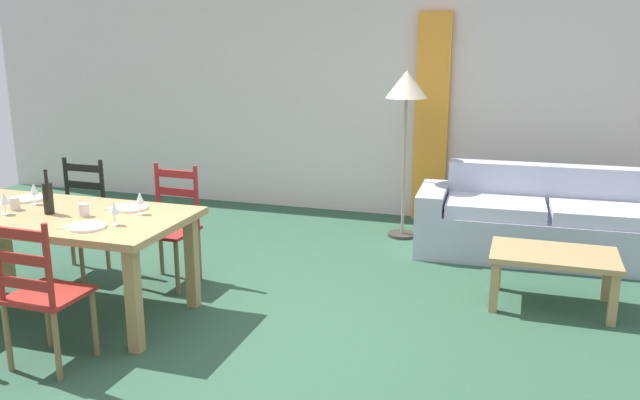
% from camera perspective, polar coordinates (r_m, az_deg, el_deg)
% --- Properties ---
extents(ground_plane, '(9.60, 9.60, 0.02)m').
position_cam_1_polar(ground_plane, '(4.65, -6.11, -11.16)').
color(ground_plane, '#2B4E39').
extents(wall_far, '(9.60, 0.16, 2.70)m').
position_cam_1_polar(wall_far, '(7.37, 4.05, 9.28)').
color(wall_far, beige).
rests_on(wall_far, ground_plane).
extents(curtain_panel_left, '(0.35, 0.08, 2.20)m').
position_cam_1_polar(curtain_panel_left, '(7.12, 9.62, 6.92)').
color(curtain_panel_left, orange).
rests_on(curtain_panel_left, ground_plane).
extents(dining_table, '(1.90, 0.96, 0.75)m').
position_cam_1_polar(dining_table, '(5.03, -21.81, -1.99)').
color(dining_table, '#A78351').
rests_on(dining_table, ground_plane).
extents(dining_chair_near_right, '(0.43, 0.41, 0.96)m').
position_cam_1_polar(dining_chair_near_right, '(4.29, -22.93, -7.43)').
color(dining_chair_near_right, maroon).
rests_on(dining_chair_near_right, ground_plane).
extents(dining_chair_far_left, '(0.42, 0.40, 0.96)m').
position_cam_1_polar(dining_chair_far_left, '(5.90, -20.19, -1.43)').
color(dining_chair_far_left, black).
rests_on(dining_chair_far_left, ground_plane).
extents(dining_chair_far_right, '(0.43, 0.41, 0.96)m').
position_cam_1_polar(dining_chair_far_right, '(5.43, -12.79, -2.18)').
color(dining_chair_far_right, maroon).
rests_on(dining_chair_far_right, ground_plane).
extents(dinner_plate_near_right, '(0.24, 0.24, 0.02)m').
position_cam_1_polar(dinner_plate_near_right, '(4.54, -19.48, -2.19)').
color(dinner_plate_near_right, white).
rests_on(dinner_plate_near_right, dining_table).
extents(fork_near_right, '(0.03, 0.17, 0.01)m').
position_cam_1_polar(fork_near_right, '(4.63, -20.96, -2.08)').
color(fork_near_right, silver).
rests_on(fork_near_right, dining_table).
extents(dinner_plate_far_left, '(0.24, 0.24, 0.02)m').
position_cam_1_polar(dinner_plate_far_left, '(5.48, -23.92, 0.11)').
color(dinner_plate_far_left, white).
rests_on(dinner_plate_far_left, dining_table).
extents(fork_far_left, '(0.02, 0.17, 0.01)m').
position_cam_1_polar(fork_far_left, '(5.58, -25.07, 0.16)').
color(fork_far_left, silver).
rests_on(fork_far_left, dining_table).
extents(dinner_plate_far_right, '(0.24, 0.24, 0.02)m').
position_cam_1_polar(dinner_plate_far_right, '(4.93, -16.03, -0.66)').
color(dinner_plate_far_right, white).
rests_on(dinner_plate_far_right, dining_table).
extents(fork_far_right, '(0.03, 0.17, 0.01)m').
position_cam_1_polar(fork_far_right, '(5.02, -17.46, -0.59)').
color(fork_far_right, silver).
rests_on(fork_far_right, dining_table).
extents(wine_bottle, '(0.07, 0.07, 0.32)m').
position_cam_1_polar(wine_bottle, '(4.97, -22.45, 0.21)').
color(wine_bottle, black).
rests_on(wine_bottle, dining_table).
extents(wine_glass_near_left, '(0.06, 0.06, 0.16)m').
position_cam_1_polar(wine_glass_near_left, '(5.07, -25.64, 0.07)').
color(wine_glass_near_left, white).
rests_on(wine_glass_near_left, dining_table).
extents(wine_glass_near_right, '(0.06, 0.06, 0.16)m').
position_cam_1_polar(wine_glass_near_right, '(4.53, -17.38, -0.73)').
color(wine_glass_near_right, white).
rests_on(wine_glass_near_right, dining_table).
extents(wine_glass_far_left, '(0.06, 0.06, 0.16)m').
position_cam_1_polar(wine_glass_far_left, '(5.29, -23.49, 0.82)').
color(wine_glass_far_left, white).
rests_on(wine_glass_far_left, dining_table).
extents(wine_glass_far_right, '(0.06, 0.06, 0.16)m').
position_cam_1_polar(wine_glass_far_right, '(4.75, -15.31, 0.09)').
color(wine_glass_far_right, white).
rests_on(wine_glass_far_right, dining_table).
extents(coffee_cup_primary, '(0.07, 0.07, 0.09)m').
position_cam_1_polar(coffee_cup_primary, '(4.83, -19.73, -0.81)').
color(coffee_cup_primary, silver).
rests_on(coffee_cup_primary, dining_table).
extents(coffee_cup_secondary, '(0.07, 0.07, 0.09)m').
position_cam_1_polar(coffee_cup_secondary, '(5.20, -24.88, -0.28)').
color(coffee_cup_secondary, silver).
rests_on(coffee_cup_secondary, dining_table).
extents(couch, '(2.31, 0.89, 0.80)m').
position_cam_1_polar(couch, '(6.34, 18.91, -2.01)').
color(couch, '#A4A8BA').
rests_on(couch, ground_plane).
extents(coffee_table, '(0.90, 0.56, 0.42)m').
position_cam_1_polar(coffee_table, '(5.16, 19.53, -4.98)').
color(coffee_table, '#A78351').
rests_on(coffee_table, ground_plane).
extents(standing_lamp, '(0.40, 0.40, 1.64)m').
position_cam_1_polar(standing_lamp, '(6.42, 7.48, 9.01)').
color(standing_lamp, '#332D28').
rests_on(standing_lamp, ground_plane).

